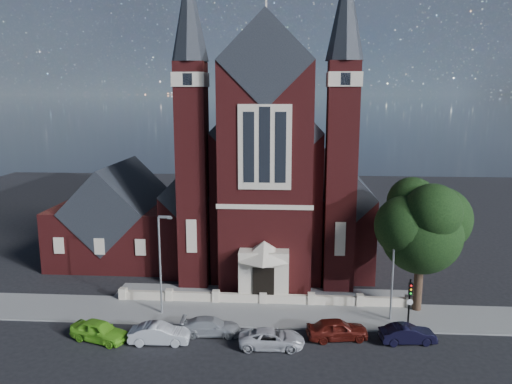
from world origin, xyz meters
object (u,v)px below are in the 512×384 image
street_lamp_right (394,264)px  car_silver_a (159,334)px  traffic_signal (410,298)px  car_white_suv (272,338)px  street_tree (424,229)px  car_navy (408,334)px  car_silver_b (211,326)px  car_lime_van (99,331)px  church (271,176)px  street_lamp_left (161,259)px  car_dark_red (337,329)px  parish_hall (120,220)px

street_lamp_right → car_silver_a: (-17.05, -4.71, -3.90)m
traffic_signal → car_white_suv: bearing=-162.5°
traffic_signal → street_tree: bearing=64.1°
traffic_signal → street_lamp_right: bearing=120.0°
traffic_signal → car_navy: bearing=-103.9°
car_silver_b → car_navy: bearing=-93.3°
car_lime_van → car_silver_a: (4.36, -0.08, -0.04)m
car_white_suv → church: bearing=0.5°
street_lamp_left → car_silver_a: (0.95, -4.71, -3.90)m
street_tree → street_lamp_left: street_tree is taller
street_lamp_right → car_silver_b: size_ratio=1.87×
street_lamp_left → church: bearing=67.3°
car_silver_a → church: bearing=-19.5°
car_silver_a → car_white_suv: size_ratio=0.93×
church → street_lamp_left: bearing=-112.7°
street_lamp_right → car_dark_red: 6.74m
parish_hall → car_silver_a: bearing=-64.2°
car_navy → car_silver_b: bearing=82.1°
car_white_suv → car_dark_red: (4.64, 1.49, 0.11)m
traffic_signal → street_lamp_left: bearing=175.2°
parish_hall → street_lamp_right: (26.09, -14.00, 0.59)m
car_white_suv → car_navy: 9.65m
car_dark_red → street_tree: bearing=-63.9°
street_tree → car_dark_red: bearing=-144.7°
street_tree → car_lime_van: (-23.92, -6.33, -6.23)m
street_lamp_right → car_silver_b: (-13.61, -3.19, -3.97)m
street_lamp_left → car_lime_van: street_lamp_left is taller
church → traffic_signal: (11.00, -20.52, -5.60)m
parish_hall → street_tree: size_ratio=1.14×
street_lamp_left → car_silver_a: bearing=-78.6°
car_lime_van → car_navy: 21.88m
car_silver_b → street_lamp_right: bearing=-78.9°
street_lamp_right → car_white_suv: bearing=-152.6°
street_lamp_left → street_lamp_right: bearing=0.0°
car_silver_b → car_dark_red: (9.13, -0.06, 0.12)m
street_lamp_right → traffic_signal: bearing=-60.0°
traffic_signal → car_white_suv: 10.70m
street_lamp_left → car_white_suv: size_ratio=1.77×
street_lamp_left → car_silver_b: (4.39, -3.19, -3.97)m
street_lamp_left → car_white_suv: 10.81m
car_dark_red → parish_hall: bearing=42.1°
car_silver_a → car_dark_red: size_ratio=0.96×
street_tree → traffic_signal: size_ratio=2.67×
street_tree → car_lime_van: size_ratio=2.49×
street_tree → street_lamp_right: (-2.51, -1.71, -2.36)m
street_lamp_left → car_dark_red: size_ratio=1.84×
car_silver_a → car_silver_b: car_silver_a is taller
car_dark_red → car_navy: car_dark_red is taller
car_silver_b → car_silver_a: bearing=111.7°
street_lamp_left → car_dark_red: (13.52, -3.25, -3.85)m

